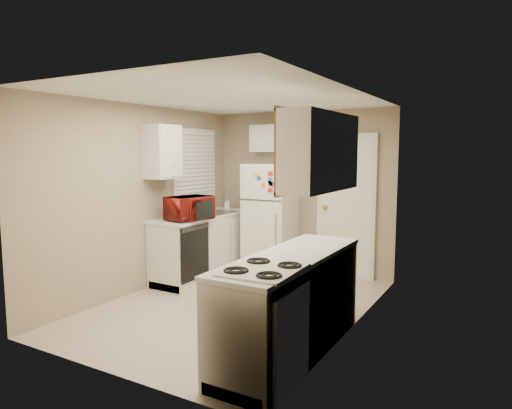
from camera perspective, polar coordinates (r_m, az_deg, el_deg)
The scene contains 19 objects.
floor at distance 5.50m, azimuth -2.65°, elevation -12.52°, with size 3.80×3.80×0.00m, color beige.
ceiling at distance 5.23m, azimuth -2.80°, elevation 13.17°, with size 3.80×3.80×0.00m, color white.
wall_left at distance 6.09m, azimuth -13.90°, elevation 0.75°, with size 3.80×3.80×0.00m, color tan.
wall_right at distance 4.64m, azimuth 12.04°, elevation -1.00°, with size 3.80×3.80×0.00m, color tan.
wall_back at distance 6.90m, azimuth 5.78°, elevation 1.58°, with size 2.80×2.80×0.00m, color tan.
wall_front at distance 3.78m, azimuth -18.38°, elevation -2.90°, with size 2.80×2.80×0.00m, color tan.
left_counter at distance 6.70m, azimuth -6.51°, elevation -5.07°, with size 0.60×1.80×0.90m, color silver.
dishwasher at distance 6.05m, azimuth -7.66°, elevation -5.97°, with size 0.03×0.58×0.72m, color black.
sink at distance 6.75m, azimuth -5.80°, elevation -1.44°, with size 0.54×0.74×0.16m, color gray.
microwave at distance 6.09m, azimuth -8.34°, elevation -0.54°, with size 0.32×0.57×0.38m, color maroon.
soap_bottle at distance 7.21m, azimuth -3.57°, elevation 0.22°, with size 0.08×0.08×0.18m, color silver.
window_blinds at distance 6.84m, azimuth -7.65°, elevation 4.87°, with size 0.10×0.98×1.08m, color silver.
upper_cabinet_left at distance 6.12m, azimuth -11.61°, elevation 6.46°, with size 0.30×0.45×0.70m, color silver.
refrigerator at distance 6.79m, azimuth 1.84°, elevation -1.76°, with size 0.67×0.65×1.63m, color white.
cabinet_over_fridge at distance 6.91m, azimuth 2.29°, elevation 8.26°, with size 0.70×0.30×0.40m, color silver.
interior_door at distance 6.63m, azimuth 11.16°, elevation -0.28°, with size 0.86×0.06×2.08m, color white.
right_counter at distance 4.19m, azimuth 4.34°, elevation -12.27°, with size 0.60×2.00×0.90m, color silver.
stove at distance 3.69m, azimuth 0.92°, elevation -15.84°, with size 0.53×0.65×0.79m, color white.
upper_cabinet_right at distance 4.18m, azimuth 8.16°, elevation 6.51°, with size 0.30×1.20×0.70m, color silver.
Camera 1 is at (2.79, -4.38, 1.81)m, focal length 32.00 mm.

